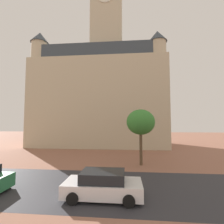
# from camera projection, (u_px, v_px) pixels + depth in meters

# --- Properties ---
(ground_plane) EXTENTS (120.00, 120.00, 0.00)m
(ground_plane) POSITION_uv_depth(u_px,v_px,m) (112.00, 177.00, 12.63)
(ground_plane) COLOR #93604C
(street_asphalt_strip) EXTENTS (120.00, 6.87, 0.00)m
(street_asphalt_strip) POSITION_uv_depth(u_px,v_px,m) (109.00, 187.00, 10.58)
(street_asphalt_strip) COLOR #2D2D33
(street_asphalt_strip) RESTS_ON ground_plane
(landmark_building) EXTENTS (24.29, 11.32, 36.79)m
(landmark_building) POSITION_uv_depth(u_px,v_px,m) (101.00, 90.00, 31.48)
(landmark_building) COLOR beige
(landmark_building) RESTS_ON ground_plane
(car_white) EXTENTS (4.44, 2.12, 1.49)m
(car_white) POSITION_uv_depth(u_px,v_px,m) (103.00, 185.00, 9.15)
(car_white) COLOR silver
(car_white) RESTS_ON ground_plane
(tree_curb_far) EXTENTS (2.89, 2.89, 5.65)m
(tree_curb_far) POSITION_uv_depth(u_px,v_px,m) (141.00, 122.00, 16.35)
(tree_curb_far) COLOR brown
(tree_curb_far) RESTS_ON ground_plane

